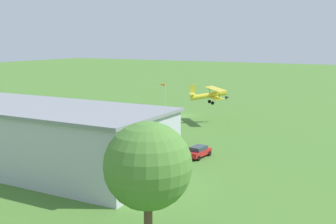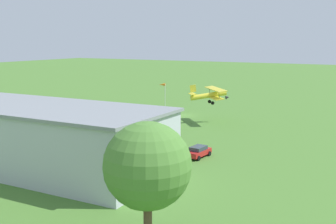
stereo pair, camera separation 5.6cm
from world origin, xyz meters
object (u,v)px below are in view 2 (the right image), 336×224
Objects in this scene: car_white at (14,129)px; person_by_parked_cars at (150,137)px; car_yellow at (49,130)px; person_walking_on_apron at (51,125)px; person_crossing_taxiway at (100,130)px; hangar at (45,138)px; biplane at (210,95)px; tree_at_field_edge at (147,166)px; car_red at (198,151)px; windsock at (163,87)px; person_near_hangar_door at (105,133)px; person_beside_truck at (169,142)px.

car_white is 23.00m from person_by_parked_cars.
car_yellow reaches higher than person_walking_on_apron.
person_crossing_taxiway reaches higher than person_walking_on_apron.
hangar is 19.08m from car_yellow.
biplane is 49.77m from tree_at_field_edge.
car_red is 38.61m from windsock.
car_red is 10.75m from person_by_parked_cars.
hangar reaches higher than person_near_hangar_door.
car_yellow is at bearing -46.88° from hangar.
biplane is 1.86× the size of car_white.
car_white is at bearing 46.24° from biplane.
person_crossing_taxiway is at bearing -2.40° from person_by_parked_cars.
tree_at_field_edge is at bearing 132.35° from person_near_hangar_door.
biplane reaches higher than person_beside_truck.
tree_at_field_edge reaches higher than car_white.
person_walking_on_apron is at bearing 0.92° from person_by_parked_cars.
biplane is 4.59× the size of person_by_parked_cars.
car_yellow is at bearing -160.20° from car_white.
biplane is at bearing -71.38° from tree_at_field_edge.
person_by_parked_cars reaches higher than person_near_hangar_door.
person_beside_truck is at bearing 179.89° from person_near_hangar_door.
person_walking_on_apron is at bearing -49.47° from car_yellow.
windsock reaches higher than person_by_parked_cars.
person_near_hangar_door reaches higher than car_red.
hangar is 18.30m from person_beside_truck.
car_red is at bearing 158.05° from person_by_parked_cars.
biplane is at bearing -94.45° from person_by_parked_cars.
person_near_hangar_door reaches higher than person_beside_truck.
biplane is at bearing -137.64° from person_walking_on_apron.
tree_at_field_edge is 1.59× the size of windsock.
person_by_parked_cars is (9.97, -4.02, 0.09)m from car_red.
car_red is 0.46× the size of tree_at_field_edge.
windsock reaches higher than car_red.
person_beside_truck is at bearing -114.92° from hangar.
hangar is at bearing 132.61° from person_walking_on_apron.
car_red is at bearing 170.79° from person_near_hangar_door.
person_beside_truck is (-26.17, -4.65, -0.04)m from car_white.
person_near_hangar_door is at bearing 144.98° from person_crossing_taxiway.
person_by_parked_cars is at bearing 177.60° from person_crossing_taxiway.
person_walking_on_apron is (15.90, -17.29, -3.03)m from hangar.
windsock reaches higher than person_walking_on_apron.
biplane is 1.78× the size of car_yellow.
person_beside_truck is (6.03, -2.78, 0.01)m from car_red.
car_red is (-13.63, -13.58, -3.03)m from hangar.
hangar is 22.16m from car_white.
car_white is at bearing -29.51° from tree_at_field_edge.
car_red is 2.47× the size of person_near_hangar_door.
hangar reaches higher than person_beside_truck.
car_red is at bearing 110.39° from biplane.
hangar is 23.68m from person_walking_on_apron.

